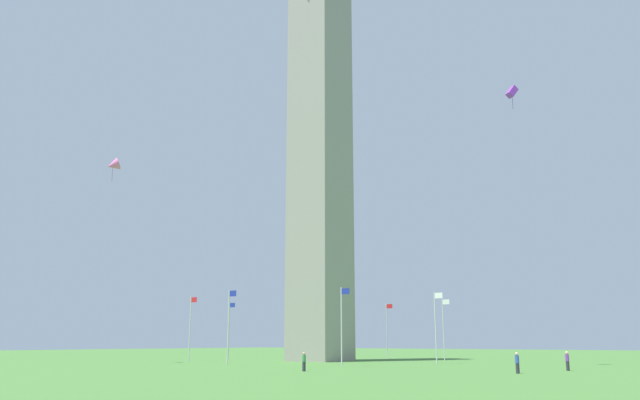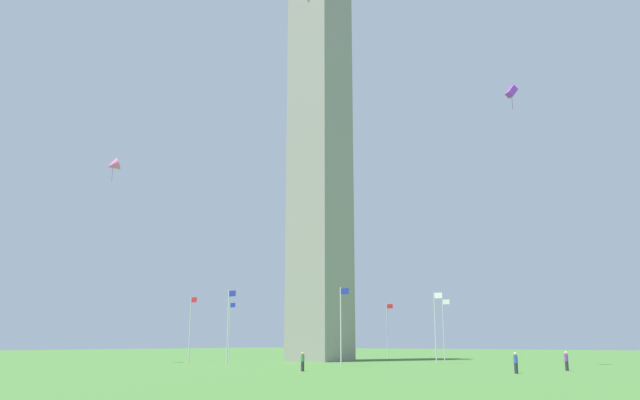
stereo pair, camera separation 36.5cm
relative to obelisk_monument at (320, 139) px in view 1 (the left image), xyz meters
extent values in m
plane|color=#3D6B2D|center=(0.00, 0.00, -30.12)|extent=(260.00, 260.00, 0.00)
cube|color=gray|center=(0.00, 0.00, -3.61)|extent=(6.63, 6.63, 53.01)
cylinder|color=silver|center=(16.71, 0.00, -26.05)|extent=(0.14, 0.14, 8.15)
cube|color=white|center=(17.26, 0.00, -22.42)|extent=(1.00, 0.03, 0.64)
cylinder|color=silver|center=(11.81, 11.81, -26.05)|extent=(0.14, 0.14, 8.15)
cube|color=white|center=(12.36, 11.81, -22.42)|extent=(1.00, 0.03, 0.64)
cylinder|color=silver|center=(0.00, 16.71, -26.05)|extent=(0.14, 0.14, 8.15)
cube|color=red|center=(0.55, 16.71, -22.42)|extent=(1.00, 0.03, 0.64)
cylinder|color=silver|center=(-11.81, 11.81, -26.05)|extent=(0.14, 0.14, 8.15)
cube|color=white|center=(-11.26, 11.81, -22.42)|extent=(1.00, 0.03, 0.64)
cylinder|color=silver|center=(-16.71, 0.00, -26.05)|extent=(0.14, 0.14, 8.15)
cube|color=#1E2D99|center=(-16.16, 0.00, -22.42)|extent=(1.00, 0.03, 0.64)
cylinder|color=silver|center=(-11.81, -11.81, -26.05)|extent=(0.14, 0.14, 8.15)
cube|color=red|center=(-11.26, -11.81, -22.42)|extent=(1.00, 0.03, 0.64)
cylinder|color=silver|center=(0.00, -16.71, -26.05)|extent=(0.14, 0.14, 8.15)
cube|color=#1E2D99|center=(0.55, -16.71, -22.42)|extent=(1.00, 0.03, 0.64)
cylinder|color=silver|center=(11.81, -11.81, -26.05)|extent=(0.14, 0.14, 8.15)
cube|color=#1E2D99|center=(12.36, -11.81, -22.42)|extent=(1.00, 0.03, 0.64)
cylinder|color=#2D2D38|center=(16.00, -23.34, -29.72)|extent=(0.29, 0.29, 0.80)
cylinder|color=#388C47|center=(16.00, -23.34, -29.03)|extent=(0.32, 0.32, 0.58)
sphere|color=tan|center=(16.00, -23.34, -28.62)|extent=(0.24, 0.24, 0.24)
cylinder|color=#2D2D38|center=(33.75, -8.51, -29.72)|extent=(0.29, 0.29, 0.80)
cylinder|color=purple|center=(33.75, -8.51, -29.02)|extent=(0.32, 0.32, 0.61)
sphere|color=beige|center=(33.75, -8.51, -28.59)|extent=(0.24, 0.24, 0.24)
cylinder|color=#2D2D38|center=(32.07, -16.08, -29.72)|extent=(0.29, 0.29, 0.80)
cylinder|color=#3851B2|center=(32.07, -16.08, -29.01)|extent=(0.32, 0.32, 0.63)
sphere|color=beige|center=(32.07, -16.08, -28.58)|extent=(0.24, 0.24, 0.24)
cube|color=purple|center=(27.85, -1.01, -0.25)|extent=(1.33, 1.55, 1.46)
cylinder|color=#67278E|center=(27.85, -1.01, -1.40)|extent=(0.04, 0.04, 1.73)
cone|color=pink|center=(-14.09, -23.22, -6.63)|extent=(2.18, 2.30, 1.88)
cylinder|color=#A44A79|center=(-14.09, -23.22, -7.82)|extent=(0.04, 0.04, 1.78)
camera|label=1|loc=(51.28, -67.50, -27.57)|focal=35.76mm
camera|label=2|loc=(51.57, -67.28, -27.57)|focal=35.76mm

